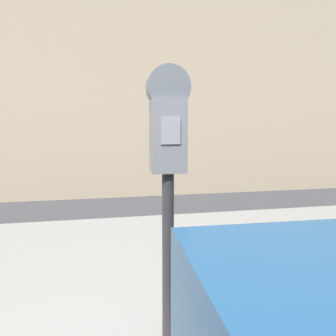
{
  "coord_description": "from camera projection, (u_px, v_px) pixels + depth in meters",
  "views": [
    {
      "loc": [
        -0.24,
        -0.45,
        1.32
      ],
      "look_at": [
        0.09,
        1.2,
        1.08
      ],
      "focal_mm": 35.0,
      "sensor_mm": 36.0,
      "label": 1
    }
  ],
  "objects": [
    {
      "name": "sidewalk",
      "position": [
        136.0,
        270.0,
        2.8
      ],
      "size": [
        24.0,
        2.8,
        0.12
      ],
      "color": "#9E9B96",
      "rests_on": "ground_plane"
    },
    {
      "name": "building_facade",
      "position": [
        115.0,
        37.0,
        5.54
      ],
      "size": [
        24.0,
        0.3,
        5.5
      ],
      "color": "tan",
      "rests_on": "ground_plane"
    },
    {
      "name": "parking_meter",
      "position": [
        168.0,
        151.0,
        1.69
      ],
      "size": [
        0.22,
        0.14,
        1.48
      ],
      "color": "#2D2D30",
      "rests_on": "sidewalk"
    }
  ]
}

